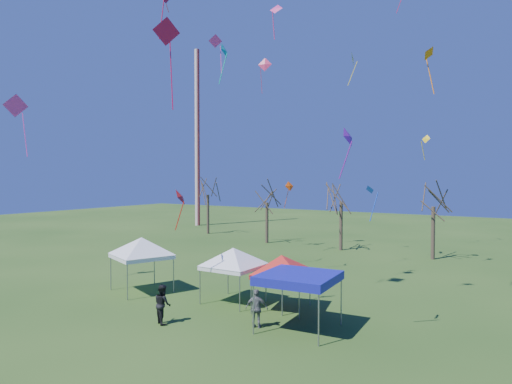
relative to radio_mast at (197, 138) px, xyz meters
The scene contains 25 objects.
ground 45.78m from the radio_mast, 50.53° to the right, with size 140.00×140.00×0.00m, color #264917.
radio_mast is the anchor object (origin of this frame).
tree_0 11.45m from the radio_mast, 42.77° to the right, with size 3.83×3.83×8.44m.
tree_1 20.72m from the radio_mast, 28.48° to the right, with size 3.42×3.42×7.54m.
tree_2 28.08m from the radio_mast, 20.57° to the right, with size 3.71×3.71×8.18m.
tree_3 36.04m from the radio_mast, 16.31° to the right, with size 3.59×3.59×7.91m.
tent_white_west 38.60m from the radio_mast, 55.45° to the right, with size 4.04×4.04×3.83m.
tent_white_mid 41.58m from the radio_mast, 47.43° to the right, with size 4.00×4.00×3.53m.
tent_red 43.51m from the radio_mast, 44.30° to the right, with size 3.70×3.70×3.36m.
tent_blue 46.66m from the radio_mast, 44.45° to the right, with size 3.53×3.53×2.59m.
person_grey 46.37m from the radio_mast, 46.77° to the right, with size 1.06×0.44×1.80m, color slate.
person_dark 45.16m from the radio_mast, 52.44° to the right, with size 0.91×0.71×1.87m, color black.
kite_5 44.43m from the radio_mast, 52.00° to the right, with size 1.04×1.29×4.17m.
kite_22 34.30m from the radio_mast, 26.19° to the right, with size 1.10×1.03×2.88m.
kite_13 24.14m from the radio_mast, 27.43° to the right, with size 0.91×1.11×2.66m.
kite_11 33.94m from the radio_mast, 29.63° to the right, with size 0.78×1.24×2.70m.
kite_1 42.39m from the radio_mast, 51.40° to the right, with size 0.90×1.10×2.14m.
kite_2 24.99m from the radio_mast, 35.58° to the right, with size 1.33×0.81×3.28m.
kite_17 44.20m from the radio_mast, 34.10° to the right, with size 0.74×0.95×2.53m.
kite_19 36.23m from the radio_mast, 20.30° to the right, with size 0.82×0.65×2.04m.
kite_24 35.87m from the radio_mast, 47.36° to the right, with size 0.67×1.09×2.72m.
kite_27 47.81m from the radio_mast, 42.70° to the right, with size 0.59×0.90×2.19m.
kite_14 37.17m from the radio_mast, 67.81° to the right, with size 1.15×1.58×3.92m.
kite_18 40.21m from the radio_mast, 43.82° to the right, with size 0.85×0.62×2.02m.
kite_7 28.89m from the radio_mast, 47.20° to the right, with size 1.28×1.26×3.21m.
Camera 1 is at (13.98, -16.44, 7.06)m, focal length 32.00 mm.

